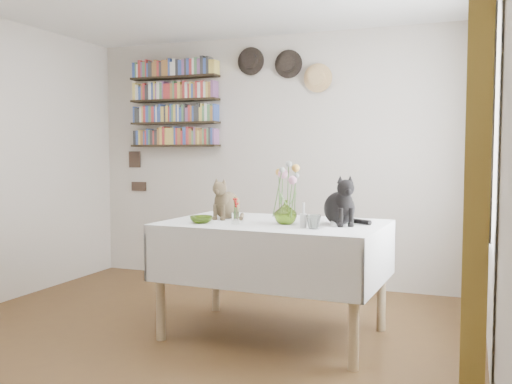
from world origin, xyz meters
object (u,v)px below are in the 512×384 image
at_px(dining_table, 274,250).
at_px(tabby_cat, 227,198).
at_px(black_cat, 339,199).
at_px(bookshelf_unit, 175,104).
at_px(flower_vase, 286,212).

bearing_deg(dining_table, tabby_cat, 167.03).
bearing_deg(dining_table, black_cat, 4.99).
xyz_separation_m(black_cat, bookshelf_unit, (-2.12, 1.50, 0.84)).
height_order(flower_vase, bookshelf_unit, bookshelf_unit).
bearing_deg(black_cat, bookshelf_unit, 113.62).
xyz_separation_m(black_cat, flower_vase, (-0.35, -0.12, -0.09)).
relative_size(dining_table, black_cat, 4.55).
relative_size(black_cat, bookshelf_unit, 0.35).
height_order(black_cat, bookshelf_unit, bookshelf_unit).
height_order(dining_table, bookshelf_unit, bookshelf_unit).
bearing_deg(flower_vase, black_cat, 19.13).
height_order(tabby_cat, bookshelf_unit, bookshelf_unit).
bearing_deg(tabby_cat, bookshelf_unit, 135.50).
distance_m(dining_table, flower_vase, 0.32).
bearing_deg(dining_table, flower_vase, -35.69).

